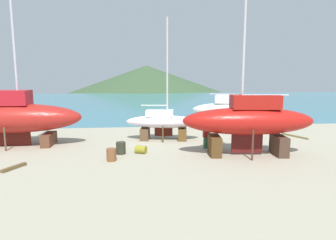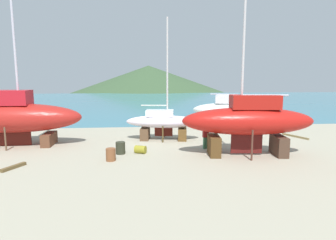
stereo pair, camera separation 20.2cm
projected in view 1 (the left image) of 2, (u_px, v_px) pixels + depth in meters
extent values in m
plane|color=#A39D86|center=(158.00, 154.00, 19.70)|extent=(45.12, 45.12, 0.00)
cube|color=teal|center=(143.00, 101.00, 64.83)|extent=(157.45, 69.20, 0.01)
cone|color=#375232|center=(147.00, 90.00, 124.42)|extent=(119.53, 119.53, 20.93)
cube|color=brown|center=(182.00, 134.00, 24.32)|extent=(0.92, 1.70, 0.98)
cube|color=brown|center=(145.00, 134.00, 24.43)|extent=(0.92, 1.70, 0.98)
cylinder|color=brown|center=(164.00, 129.00, 25.45)|extent=(0.12, 0.12, 1.35)
cylinder|color=brown|center=(163.00, 134.00, 23.24)|extent=(0.12, 0.12, 1.35)
ellipsoid|color=silver|center=(164.00, 122.00, 24.22)|extent=(6.58, 2.91, 1.05)
cube|color=#48130D|center=(164.00, 132.00, 24.35)|extent=(1.52, 0.30, 0.73)
cube|color=white|center=(160.00, 113.00, 24.12)|extent=(2.44, 1.53, 0.52)
cylinder|color=silver|center=(167.00, 68.00, 23.55)|extent=(0.15, 0.15, 8.06)
cylinder|color=beige|center=(154.00, 105.00, 24.04)|extent=(2.22, 0.42, 0.11)
cube|color=#513619|center=(214.00, 145.00, 19.50)|extent=(0.90, 1.99, 1.33)
cube|color=#473124|center=(279.00, 145.00, 19.50)|extent=(0.90, 1.99, 1.33)
cylinder|color=#522F25|center=(253.00, 145.00, 18.14)|extent=(0.12, 0.12, 1.98)
cylinder|color=#4A3728|center=(242.00, 137.00, 20.76)|extent=(0.12, 0.12, 1.98)
ellipsoid|color=#B41813|center=(248.00, 121.00, 19.25)|extent=(9.03, 3.35, 1.85)
cube|color=#511412|center=(247.00, 144.00, 19.48)|extent=(2.11, 0.31, 1.29)
cube|color=#AA1912|center=(255.00, 102.00, 19.06)|extent=(3.31, 1.78, 0.92)
cylinder|color=beige|center=(245.00, 34.00, 18.42)|extent=(0.17, 0.17, 9.70)
cylinder|color=silver|center=(265.00, 95.00, 19.00)|extent=(3.08, 0.45, 0.12)
cube|color=#4B3224|center=(259.00, 126.00, 28.35)|extent=(1.46, 2.14, 1.04)
cube|color=brown|center=(214.00, 124.00, 29.70)|extent=(1.46, 2.14, 1.04)
cylinder|color=#4A2F1B|center=(237.00, 120.00, 30.30)|extent=(0.12, 0.12, 1.61)
cylinder|color=#45401F|center=(235.00, 124.00, 27.67)|extent=(0.12, 0.12, 1.61)
ellipsoid|color=white|center=(236.00, 111.00, 28.82)|extent=(9.26, 5.94, 1.64)
cube|color=#4C2019|center=(236.00, 124.00, 29.02)|extent=(2.01, 0.94, 1.14)
cube|color=white|center=(232.00, 99.00, 28.79)|extent=(3.58, 2.70, 0.82)
cylinder|color=silver|center=(243.00, 49.00, 27.79)|extent=(0.17, 0.17, 10.71)
cylinder|color=silver|center=(225.00, 94.00, 28.91)|extent=(2.93, 1.38, 0.12)
cube|color=brown|center=(49.00, 139.00, 22.36)|extent=(0.72, 2.25, 0.94)
cylinder|color=brown|center=(22.00, 131.00, 23.53)|extent=(0.12, 0.12, 1.73)
cylinder|color=brown|center=(5.00, 139.00, 20.49)|extent=(0.12, 0.12, 1.73)
ellipsoid|color=#AB211B|center=(12.00, 118.00, 21.82)|extent=(10.33, 2.90, 2.24)
cube|color=#511711|center=(14.00, 143.00, 22.10)|extent=(2.47, 0.10, 1.57)
cube|color=red|center=(4.00, 98.00, 21.53)|extent=(3.72, 1.72, 1.12)
cylinder|color=silver|center=(11.00, 12.00, 20.74)|extent=(0.18, 0.18, 13.55)
cube|color=#38714A|center=(206.00, 143.00, 21.28)|extent=(0.38, 0.29, 0.87)
cube|color=maroon|center=(206.00, 133.00, 21.17)|extent=(0.49, 0.35, 0.59)
sphere|color=tan|center=(206.00, 128.00, 21.11)|extent=(0.22, 0.22, 0.22)
cylinder|color=brown|center=(111.00, 155.00, 18.11)|extent=(0.67, 0.67, 0.80)
cylinder|color=#2C2F21|center=(121.00, 148.00, 19.77)|extent=(0.92, 0.92, 0.83)
cylinder|color=olive|center=(141.00, 149.00, 19.94)|extent=(0.91, 0.80, 0.54)
cube|color=olive|center=(295.00, 136.00, 25.49)|extent=(1.14, 2.58, 0.16)
cube|color=brown|center=(14.00, 167.00, 16.54)|extent=(0.94, 1.55, 0.18)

